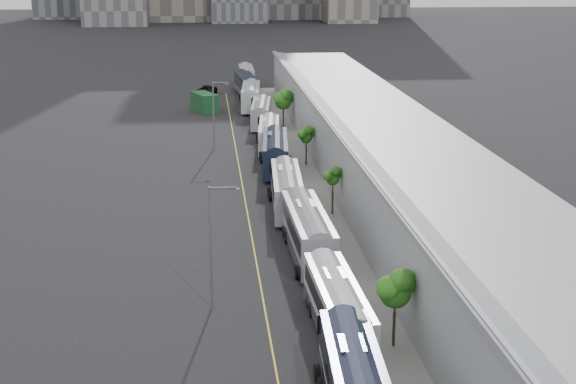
{
  "coord_description": "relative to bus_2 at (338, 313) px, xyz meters",
  "views": [
    {
      "loc": [
        -5.17,
        -17.5,
        22.76
      ],
      "look_at": [
        1.87,
        56.36,
        3.0
      ],
      "focal_mm": 55.0,
      "sensor_mm": 36.0,
      "label": 1
    }
  ],
  "objects": [
    {
      "name": "bus_3",
      "position": [
        -0.08,
        15.12,
        0.13
      ],
      "size": [
        3.02,
        13.63,
        3.97
      ],
      "rotation": [
        0.0,
        0.0,
        0.02
      ],
      "color": "gray",
      "rests_on": "ground"
    },
    {
      "name": "suv",
      "position": [
        -7.63,
        100.99,
        -0.78
      ],
      "size": [
        4.33,
        6.06,
        1.53
      ],
      "primitive_type": "imported",
      "rotation": [
        0.0,
        0.0,
        -0.36
      ],
      "color": "black",
      "rests_on": "ground"
    },
    {
      "name": "tree_1",
      "position": [
        3.11,
        -1.99,
        2.31
      ],
      "size": [
        1.98,
        1.98,
        4.88
      ],
      "color": "black",
      "rests_on": "ground"
    },
    {
      "name": "bus_9",
      "position": [
        -0.76,
        99.1,
        0.05
      ],
      "size": [
        3.63,
        13.11,
        3.79
      ],
      "rotation": [
        0.0,
        0.0,
        0.08
      ],
      "color": "black",
      "rests_on": "ground"
    },
    {
      "name": "bus_2",
      "position": [
        0.0,
        0.0,
        0.0
      ],
      "size": [
        2.86,
        12.6,
        3.67
      ],
      "rotation": [
        0.0,
        0.0,
        0.03
      ],
      "color": "#B8B8BA",
      "rests_on": "ground"
    },
    {
      "name": "sidewalk",
      "position": [
        6.3,
        22.37,
        -1.49
      ],
      "size": [
        10.0,
        170.0,
        0.12
      ],
      "primitive_type": "cube",
      "color": "gray",
      "rests_on": "ground"
    },
    {
      "name": "shipping_container",
      "position": [
        -7.94,
        83.47,
        -0.1
      ],
      "size": [
        4.39,
        6.3,
        2.89
      ],
      "primitive_type": "cube",
      "rotation": [
        0.0,
        0.0,
        0.37
      ],
      "color": "#14421F",
      "rests_on": "ground"
    },
    {
      "name": "tree_4",
      "position": [
        2.91,
        69.81,
        2.46
      ],
      "size": [
        2.38,
        2.38,
        5.21
      ],
      "color": "black",
      "rests_on": "ground"
    },
    {
      "name": "street_lamp_near",
      "position": [
        -7.53,
        5.23,
        3.35
      ],
      "size": [
        2.04,
        0.22,
        8.43
      ],
      "color": "#59595E",
      "rests_on": "ground"
    },
    {
      "name": "bus_7",
      "position": [
        -0.09,
        70.96,
        -0.05
      ],
      "size": [
        3.64,
        12.32,
        3.55
      ],
      "rotation": [
        0.0,
        0.0,
        -0.1
      ],
      "color": "gray",
      "rests_on": "ground"
    },
    {
      "name": "bus_6",
      "position": [
        -0.11,
        55.64,
        -0.07
      ],
      "size": [
        3.44,
        12.14,
        3.5
      ],
      "rotation": [
        0.0,
        0.0,
        -0.09
      ],
      "color": "white",
      "rests_on": "ground"
    },
    {
      "name": "bus_4",
      "position": [
        -0.5,
        28.4,
        0.05
      ],
      "size": [
        3.31,
        13.04,
        3.78
      ],
      "rotation": [
        0.0,
        0.0,
        -0.05
      ],
      "color": "#9A9BA3",
      "rests_on": "ground"
    },
    {
      "name": "bus_8",
      "position": [
        -0.73,
        85.27,
        0.1
      ],
      "size": [
        3.69,
        13.52,
        3.9
      ],
      "rotation": [
        0.0,
        0.0,
        -0.08
      ],
      "color": "silver",
      "rests_on": "ground"
    },
    {
      "name": "tree_2",
      "position": [
        3.5,
        26.39,
        1.93
      ],
      "size": [
        1.2,
        1.2,
        4.19
      ],
      "color": "black",
      "rests_on": "ground"
    },
    {
      "name": "depot",
      "position": [
        10.29,
        22.37,
        1.97
      ],
      "size": [
        12.45,
        160.4,
        7.2
      ],
      "color": "gray",
      "rests_on": "ground"
    },
    {
      "name": "street_lamp_far",
      "position": [
        -6.64,
        56.18,
        3.27
      ],
      "size": [
        2.04,
        0.22,
        8.28
      ],
      "color": "#59595E",
      "rests_on": "ground"
    },
    {
      "name": "bus_5",
      "position": [
        -0.26,
        44.44,
        0.09
      ],
      "size": [
        3.73,
        13.45,
        3.88
      ],
      "rotation": [
        0.0,
        0.0,
        -0.08
      ],
      "color": "black",
      "rests_on": "ground"
    },
    {
      "name": "bus_10",
      "position": [
        -0.11,
        111.64,
        -0.03
      ],
      "size": [
        2.76,
        12.32,
        3.6
      ],
      "rotation": [
        0.0,
        0.0,
        -0.01
      ],
      "color": "silver",
      "rests_on": "ground"
    },
    {
      "name": "lane_line",
      "position": [
        -4.2,
        22.37,
        -1.54
      ],
      "size": [
        0.12,
        160.0,
        0.02
      ],
      "primitive_type": "cube",
      "color": "gold",
      "rests_on": "ground"
    },
    {
      "name": "tree_3",
      "position": [
        3.38,
        46.28,
        1.9
      ],
      "size": [
        1.44,
        1.44,
        4.23
      ],
      "color": "black",
      "rests_on": "ground"
    }
  ]
}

